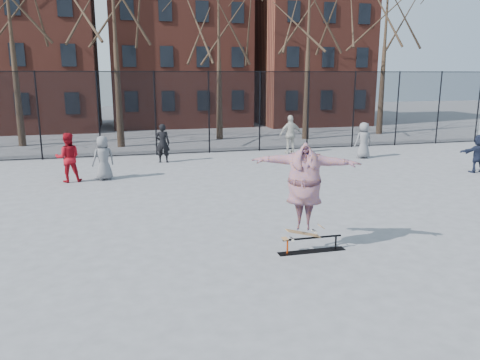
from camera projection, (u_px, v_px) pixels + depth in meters
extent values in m
plane|color=slate|center=(262.00, 245.00, 10.77)|extent=(100.00, 100.00, 0.00)
cube|color=black|center=(312.00, 251.00, 10.38)|extent=(1.55, 0.24, 0.01)
cylinder|color=red|center=(287.00, 247.00, 10.21)|extent=(0.04, 0.04, 0.32)
cylinder|color=black|center=(336.00, 242.00, 10.49)|extent=(0.04, 0.04, 0.32)
cylinder|color=black|center=(312.00, 238.00, 10.32)|extent=(1.37, 0.04, 0.04)
imported|color=#7C3C98|center=(304.00, 191.00, 10.03)|extent=(2.38, 1.56, 1.90)
imported|color=slate|center=(103.00, 158.00, 17.24)|extent=(0.93, 0.76, 1.64)
imported|color=black|center=(163.00, 143.00, 20.64)|extent=(0.69, 0.52, 1.72)
imported|color=maroon|center=(68.00, 158.00, 16.90)|extent=(0.92, 0.74, 1.79)
imported|color=#BAB7AD|center=(291.00, 134.00, 22.96)|extent=(1.12, 0.50, 1.89)
imported|color=#1A2035|center=(478.00, 153.00, 18.56)|extent=(1.46, 0.58, 1.53)
imported|color=slate|center=(364.00, 140.00, 21.70)|extent=(0.83, 0.55, 1.68)
cylinder|color=black|center=(38.00, 116.00, 21.04)|extent=(0.07, 0.07, 4.00)
cylinder|color=black|center=(99.00, 115.00, 21.66)|extent=(0.07, 0.07, 4.00)
cylinder|color=black|center=(155.00, 114.00, 22.28)|extent=(0.07, 0.07, 4.00)
cylinder|color=black|center=(209.00, 113.00, 22.91)|extent=(0.07, 0.07, 4.00)
cylinder|color=black|center=(260.00, 112.00, 23.53)|extent=(0.07, 0.07, 4.00)
cylinder|color=black|center=(308.00, 111.00, 24.15)|extent=(0.07, 0.07, 4.00)
cylinder|color=black|center=(354.00, 110.00, 24.77)|extent=(0.07, 0.07, 4.00)
cylinder|color=black|center=(397.00, 109.00, 25.39)|extent=(0.07, 0.07, 4.00)
cylinder|color=black|center=(439.00, 108.00, 26.01)|extent=(0.07, 0.07, 4.00)
cylinder|color=black|center=(478.00, 107.00, 26.64)|extent=(0.07, 0.07, 4.00)
cube|color=black|center=(185.00, 113.00, 22.62)|extent=(34.00, 0.01, 4.00)
cylinder|color=black|center=(183.00, 72.00, 22.18)|extent=(34.00, 0.04, 0.04)
cone|color=black|center=(15.00, 103.00, 25.05)|extent=(0.40, 0.40, 4.62)
cone|color=black|center=(120.00, 103.00, 25.14)|extent=(0.40, 0.40, 4.62)
cone|color=black|center=(216.00, 100.00, 27.69)|extent=(0.40, 0.40, 4.62)
cone|color=black|center=(311.00, 100.00, 27.77)|extent=(0.40, 0.40, 4.62)
cone|color=black|center=(382.00, 98.00, 30.32)|extent=(0.40, 0.40, 4.62)
cube|color=#5D281E|center=(26.00, 42.00, 31.87)|extent=(9.00, 7.00, 12.00)
cube|color=#5D281E|center=(180.00, 37.00, 34.27)|extent=(10.00, 7.00, 13.00)
cube|color=#5D281E|center=(307.00, 52.00, 36.88)|extent=(8.00, 7.00, 11.00)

